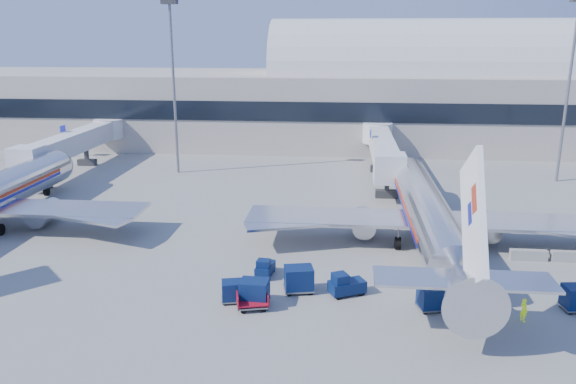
# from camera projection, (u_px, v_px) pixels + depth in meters

# --- Properties ---
(ground) EXTENTS (260.00, 260.00, 0.00)m
(ground) POSITION_uv_depth(u_px,v_px,m) (311.00, 261.00, 46.46)
(ground) COLOR gray
(ground) RESTS_ON ground
(terminal) EXTENTS (170.00, 28.15, 21.00)m
(terminal) POSITION_uv_depth(u_px,v_px,m) (253.00, 98.00, 99.43)
(terminal) COLOR #B2AA9E
(terminal) RESTS_ON ground
(airliner_main) EXTENTS (32.00, 37.26, 12.07)m
(airliner_main) POSITION_uv_depth(u_px,v_px,m) (428.00, 215.00, 49.06)
(airliner_main) COLOR silver
(airliner_main) RESTS_ON ground
(jetbridge_near) EXTENTS (4.40, 27.50, 6.25)m
(jetbridge_near) POSITION_uv_depth(u_px,v_px,m) (382.00, 147.00, 74.26)
(jetbridge_near) COLOR silver
(jetbridge_near) RESTS_ON ground
(jetbridge_mid) EXTENTS (4.40, 27.50, 6.25)m
(jetbridge_mid) POSITION_uv_depth(u_px,v_px,m) (78.00, 141.00, 78.20)
(jetbridge_mid) COLOR silver
(jetbridge_mid) RESTS_ON ground
(mast_west) EXTENTS (2.00, 1.20, 22.60)m
(mast_west) POSITION_uv_depth(u_px,v_px,m) (173.00, 62.00, 73.19)
(mast_west) COLOR slate
(mast_west) RESTS_ON ground
(mast_east) EXTENTS (2.00, 1.20, 22.60)m
(mast_east) POSITION_uv_depth(u_px,v_px,m) (571.00, 64.00, 68.50)
(mast_east) COLOR slate
(mast_east) RESTS_ON ground
(barrier_near) EXTENTS (3.00, 0.55, 0.90)m
(barrier_near) POSITION_uv_depth(u_px,v_px,m) (529.00, 255.00, 46.57)
(barrier_near) COLOR #9E9E96
(barrier_near) RESTS_ON ground
(barrier_mid) EXTENTS (3.00, 0.55, 0.90)m
(barrier_mid) POSITION_uv_depth(u_px,v_px,m) (570.00, 256.00, 46.26)
(barrier_mid) COLOR #9E9E96
(barrier_mid) RESTS_ON ground
(tug_lead) EXTENTS (2.87, 2.29, 1.68)m
(tug_lead) POSITION_uv_depth(u_px,v_px,m) (346.00, 285.00, 40.22)
(tug_lead) COLOR #091A44
(tug_lead) RESTS_ON ground
(tug_right) EXTENTS (2.24, 1.54, 1.33)m
(tug_right) POSITION_uv_depth(u_px,v_px,m) (467.00, 278.00, 41.75)
(tug_right) COLOR #091A44
(tug_right) RESTS_ON ground
(tug_left) EXTENTS (1.41, 2.38, 1.47)m
(tug_left) POSITION_uv_depth(u_px,v_px,m) (265.00, 268.00, 43.44)
(tug_left) COLOR #091A44
(tug_left) RESTS_ON ground
(cart_train_a) EXTENTS (2.44, 2.05, 1.89)m
(cart_train_a) POSITION_uv_depth(u_px,v_px,m) (299.00, 279.00, 40.63)
(cart_train_a) COLOR #091A44
(cart_train_a) RESTS_ON ground
(cart_train_b) EXTENTS (2.13, 1.67, 1.80)m
(cart_train_b) POSITION_uv_depth(u_px,v_px,m) (255.00, 292.00, 38.64)
(cart_train_b) COLOR #091A44
(cart_train_b) RESTS_ON ground
(cart_train_c) EXTENTS (1.98, 1.68, 1.52)m
(cart_train_c) POSITION_uv_depth(u_px,v_px,m) (234.00, 291.00, 39.15)
(cart_train_c) COLOR #091A44
(cart_train_c) RESTS_ON ground
(cart_solo_near) EXTENTS (2.18, 1.87, 1.65)m
(cart_solo_near) POSITION_uv_depth(u_px,v_px,m) (432.00, 298.00, 37.94)
(cart_solo_near) COLOR #091A44
(cart_solo_near) RESTS_ON ground
(cart_open_red) EXTENTS (2.42, 1.97, 0.57)m
(cart_open_red) POSITION_uv_depth(u_px,v_px,m) (253.00, 303.00, 38.17)
(cart_open_red) COLOR slate
(cart_open_red) RESTS_ON ground
(ramp_worker) EXTENTS (0.57, 0.68, 1.58)m
(ramp_worker) POSITION_uv_depth(u_px,v_px,m) (524.00, 310.00, 36.44)
(ramp_worker) COLOR #B2F119
(ramp_worker) RESTS_ON ground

